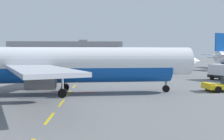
% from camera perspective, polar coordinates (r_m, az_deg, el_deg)
% --- Properties ---
extents(ground, '(400.00, 400.00, 0.00)m').
position_cam_1_polar(ground, '(56.89, 15.60, -1.90)').
color(ground, slate).
extents(apron_paint_markings, '(8.00, 94.61, 0.01)m').
position_cam_1_polar(apron_paint_markings, '(51.42, -7.33, -2.37)').
color(apron_paint_markings, yellow).
rests_on(apron_paint_markings, ground).
extents(airliner_foreground, '(34.81, 34.55, 12.20)m').
position_cam_1_polar(airliner_foreground, '(34.86, -8.15, 1.26)').
color(airliner_foreground, white).
rests_on(airliner_foreground, ground).
extents(terminal_satellite, '(74.35, 25.58, 14.57)m').
position_cam_1_polar(terminal_satellite, '(184.13, -9.68, 3.98)').
color(terminal_satellite, gray).
rests_on(terminal_satellite, ground).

